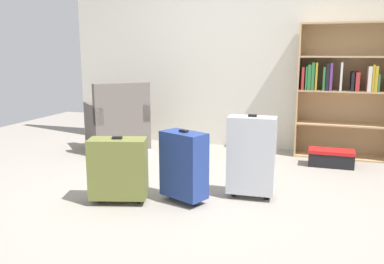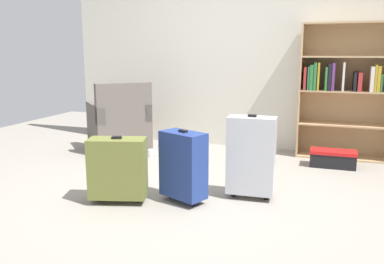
# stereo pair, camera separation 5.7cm
# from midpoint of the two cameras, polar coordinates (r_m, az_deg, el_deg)

# --- Properties ---
(ground_plane) EXTENTS (8.18, 8.18, 0.00)m
(ground_plane) POSITION_cam_midpoint_polar(r_m,az_deg,el_deg) (3.72, -0.64, -8.77)
(ground_plane) COLOR gray
(back_wall) EXTENTS (4.67, 0.10, 2.60)m
(back_wall) POSITION_cam_midpoint_polar(r_m,az_deg,el_deg) (5.49, 6.69, 11.47)
(back_wall) COLOR beige
(back_wall) RESTS_ON ground
(bookshelf) EXTENTS (1.16, 0.34, 1.61)m
(bookshelf) POSITION_cam_midpoint_polar(r_m,az_deg,el_deg) (5.19, 21.51, 5.79)
(bookshelf) COLOR tan
(bookshelf) RESTS_ON ground
(armchair) EXTENTS (0.99, 0.99, 0.90)m
(armchair) POSITION_cam_midpoint_polar(r_m,az_deg,el_deg) (5.36, -9.92, 0.82)
(armchair) COLOR #59514C
(armchair) RESTS_ON ground
(mug) EXTENTS (0.12, 0.08, 0.10)m
(mug) POSITION_cam_midpoint_polar(r_m,az_deg,el_deg) (4.99, -5.46, -3.01)
(mug) COLOR white
(mug) RESTS_ON ground
(storage_box) EXTENTS (0.50, 0.24, 0.19)m
(storage_box) POSITION_cam_midpoint_polar(r_m,az_deg,el_deg) (4.82, 19.64, -3.50)
(storage_box) COLOR black
(storage_box) RESTS_ON ground
(suitcase_silver) EXTENTS (0.42, 0.22, 0.75)m
(suitcase_silver) POSITION_cam_midpoint_polar(r_m,az_deg,el_deg) (3.55, 8.81, -3.31)
(suitcase_silver) COLOR #B7BABF
(suitcase_silver) RESTS_ON ground
(suitcase_olive) EXTENTS (0.52, 0.35, 0.58)m
(suitcase_olive) POSITION_cam_midpoint_polar(r_m,az_deg,el_deg) (3.49, -10.00, -5.04)
(suitcase_olive) COLOR brown
(suitcase_olive) RESTS_ON ground
(suitcase_navy_blue) EXTENTS (0.44, 0.35, 0.63)m
(suitcase_navy_blue) POSITION_cam_midpoint_polar(r_m,az_deg,el_deg) (3.44, -0.78, -4.66)
(suitcase_navy_blue) COLOR navy
(suitcase_navy_blue) RESTS_ON ground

